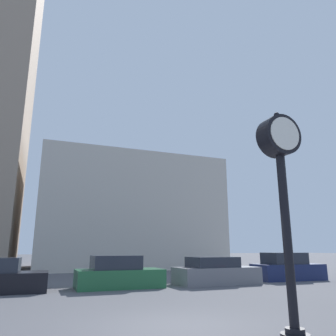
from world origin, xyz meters
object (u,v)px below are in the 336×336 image
street_clock (282,175)px  car_navy (287,268)px  car_green (119,274)px  car_grey (216,272)px

street_clock → car_navy: street_clock is taller
street_clock → car_navy: (8.40, 9.95, -2.63)m
car_green → car_navy: 9.69m
street_clock → car_navy: bearing=49.8°
car_green → street_clock: bearing=-82.6°
car_green → car_grey: (4.86, -0.15, -0.03)m
car_green → car_navy: (9.69, 0.30, 0.04)m
car_green → car_navy: car_navy is taller
street_clock → car_green: (-1.29, 9.64, -2.66)m
street_clock → car_grey: (3.58, 9.49, -2.70)m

